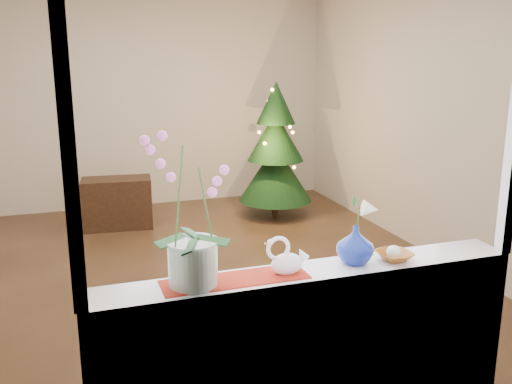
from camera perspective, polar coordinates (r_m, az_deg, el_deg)
ground at (r=5.28m, az=-5.50°, el=-7.91°), size 5.00×5.00×0.00m
wall_back at (r=7.38m, az=-10.33°, el=9.07°), size 4.50×0.10×2.70m
wall_front at (r=2.59m, az=6.73°, el=0.05°), size 4.50×0.10×2.70m
wall_right at (r=5.86m, az=16.29°, el=7.46°), size 0.10×5.00×2.70m
window_apron at (r=2.98m, az=5.86°, el=-16.99°), size 2.20×0.08×0.88m
windowsill at (r=2.85m, az=5.34°, el=-8.16°), size 2.20×0.26×0.04m
window_frame at (r=2.56m, az=6.67°, el=7.83°), size 2.22×0.06×1.60m
runner at (r=2.71m, az=-2.09°, el=-8.72°), size 0.70×0.20×0.01m
orchid_pot at (r=2.55m, az=-6.48°, el=-1.85°), size 0.32×0.32×0.72m
swan at (r=2.75m, az=3.12°, el=-6.39°), size 0.22×0.11×0.18m
blue_vase at (r=2.92m, az=9.91°, el=-4.95°), size 0.26×0.26×0.23m
lily at (r=2.86m, az=10.07°, el=-1.22°), size 0.12×0.07×0.17m
paperweight at (r=3.03m, az=13.60°, el=-5.92°), size 0.10×0.10×0.08m
amber_dish at (r=3.03m, az=13.66°, el=-6.29°), size 0.16×0.16×0.04m
xmas_tree at (r=6.81m, az=1.98°, el=4.25°), size 0.94×0.94×1.61m
side_table at (r=6.61m, az=-13.69°, el=-1.09°), size 0.79×0.46×0.57m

